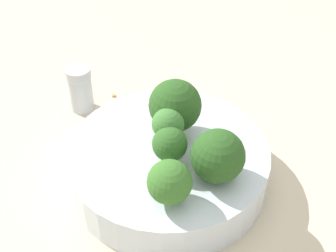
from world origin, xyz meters
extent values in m
plane|color=beige|center=(0.00, 0.00, 0.00)|extent=(3.00, 3.00, 0.00)
cylinder|color=silver|center=(0.00, 0.00, 0.02)|extent=(0.23, 0.23, 0.05)
cylinder|color=#8EB770|center=(0.02, -0.07, 0.06)|extent=(0.02, 0.02, 0.02)
sphere|color=#386B28|center=(0.02, -0.07, 0.07)|extent=(0.04, 0.04, 0.04)
cylinder|color=#84AD66|center=(0.00, 0.00, 0.06)|extent=(0.02, 0.02, 0.03)
sphere|color=#3D7533|center=(0.00, 0.00, 0.08)|extent=(0.03, 0.03, 0.03)
cylinder|color=#7A9E5B|center=(0.06, -0.03, 0.06)|extent=(0.02, 0.02, 0.02)
sphere|color=#28511E|center=(0.06, -0.03, 0.08)|extent=(0.06, 0.06, 0.06)
cylinder|color=#8EB770|center=(0.00, 0.03, 0.06)|extent=(0.03, 0.03, 0.03)
sphere|color=#28511E|center=(0.00, 0.03, 0.09)|extent=(0.06, 0.06, 0.06)
cylinder|color=#84AD66|center=(0.01, -0.02, 0.06)|extent=(0.03, 0.03, 0.02)
sphere|color=#2D5B23|center=(0.01, -0.02, 0.07)|extent=(0.04, 0.04, 0.04)
cylinder|color=#B2B7BC|center=(-0.15, 0.10, 0.02)|extent=(0.03, 0.03, 0.05)
cylinder|color=#B7B7BC|center=(-0.15, 0.10, 0.06)|extent=(0.03, 0.03, 0.01)
cube|color=tan|center=(-0.12, 0.14, 0.00)|extent=(0.01, 0.01, 0.01)
cube|color=olive|center=(0.04, 0.13, 0.00)|extent=(0.01, 0.01, 0.01)
camera|label=1|loc=(0.10, -0.36, 0.40)|focal=50.00mm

